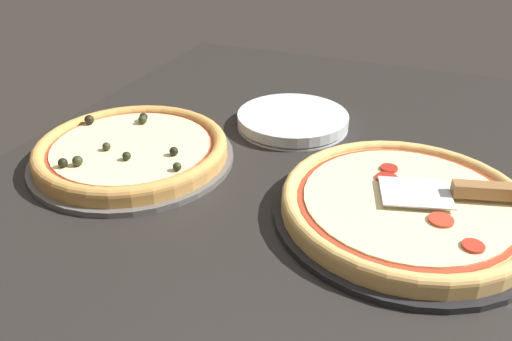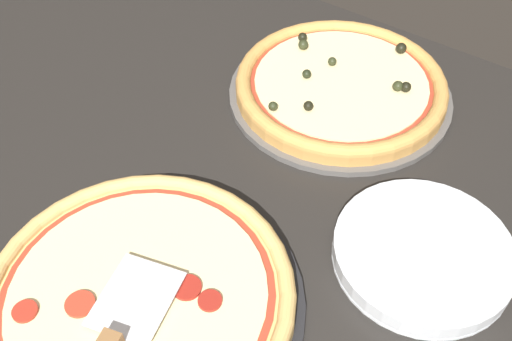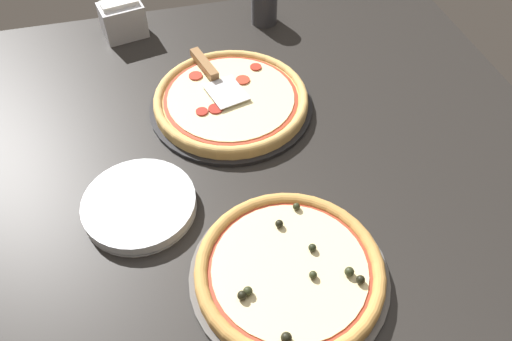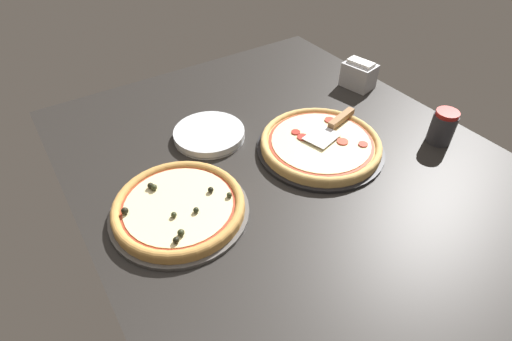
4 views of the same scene
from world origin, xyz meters
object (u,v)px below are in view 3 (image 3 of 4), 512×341
Objects in this scene: pizza_front at (231,99)px; napkin_holder at (123,19)px; pizza_back at (290,270)px; parmesan_shaker at (264,5)px; plate_stack at (140,205)px; serving_spatula at (209,71)px.

pizza_front is 2.85× the size of napkin_holder.
pizza_back is (-0.21, 47.45, -0.06)cm from pizza_front.
pizza_back is 83.31cm from parmesan_shaker.
napkin_holder reaches higher than pizza_front.
parmesan_shaker is (-17.20, -34.06, 2.82)cm from pizza_front.
parmesan_shaker is at bearing -124.84° from plate_stack.
plate_stack is at bearing -41.98° from pizza_back.
pizza_front is 47.45cm from pizza_back.
serving_spatula reaches higher than pizza_back.
pizza_front is 1.63× the size of plate_stack.
napkin_holder is (22.14, -37.20, 2.33)cm from pizza_front.
serving_spatula is at bearing 50.74° from parmesan_shaker.
napkin_holder is at bearing -75.21° from pizza_back.
serving_spatula reaches higher than plate_stack.
parmesan_shaker reaches higher than napkin_holder.
pizza_front is 35.16cm from plate_stack.
pizza_front is 9.79cm from serving_spatula.
serving_spatula is 1.77× the size of napkin_holder.
napkin_holder is at bearing -59.24° from pizza_front.
plate_stack is (24.23, 25.45, -1.15)cm from pizza_front.
serving_spatula is 33.95cm from napkin_holder.
parmesan_shaker is 39.47cm from napkin_holder.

